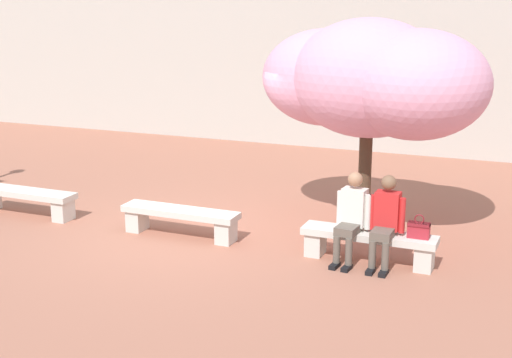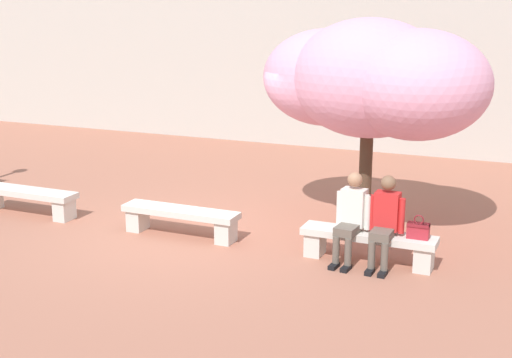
# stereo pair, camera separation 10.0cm
# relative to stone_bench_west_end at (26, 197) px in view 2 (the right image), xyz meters

# --- Properties ---
(ground_plane) EXTENTS (100.00, 100.00, 0.00)m
(ground_plane) POSITION_rel_stone_bench_west_end_xyz_m (3.00, 0.00, -0.31)
(ground_plane) COLOR #9E604C
(stone_bench_west_end) EXTENTS (1.92, 0.44, 0.45)m
(stone_bench_west_end) POSITION_rel_stone_bench_west_end_xyz_m (0.00, 0.00, 0.00)
(stone_bench_west_end) COLOR beige
(stone_bench_west_end) RESTS_ON ground
(stone_bench_near_west) EXTENTS (1.92, 0.44, 0.45)m
(stone_bench_near_west) POSITION_rel_stone_bench_west_end_xyz_m (3.00, 0.00, 0.00)
(stone_bench_near_west) COLOR beige
(stone_bench_near_west) RESTS_ON ground
(stone_bench_center) EXTENTS (1.92, 0.44, 0.45)m
(stone_bench_center) POSITION_rel_stone_bench_west_end_xyz_m (6.01, 0.00, 0.00)
(stone_bench_center) COLOR beige
(stone_bench_center) RESTS_ON ground
(person_seated_left) EXTENTS (0.51, 0.71, 1.29)m
(person_seated_left) POSITION_rel_stone_bench_west_end_xyz_m (5.76, -0.05, 0.39)
(person_seated_left) COLOR black
(person_seated_left) RESTS_ON ground
(person_seated_right) EXTENTS (0.51, 0.69, 1.29)m
(person_seated_right) POSITION_rel_stone_bench_west_end_xyz_m (6.24, -0.05, 0.39)
(person_seated_right) COLOR black
(person_seated_right) RESTS_ON ground
(handbag) EXTENTS (0.30, 0.15, 0.34)m
(handbag) POSITION_rel_stone_bench_west_end_xyz_m (6.70, -0.00, 0.27)
(handbag) COLOR #A3232D
(handbag) RESTS_ON stone_bench_center
(cherry_tree_main) EXTENTS (3.68, 2.39, 3.37)m
(cherry_tree_main) POSITION_rel_stone_bench_west_end_xyz_m (5.65, 1.53, 2.10)
(cherry_tree_main) COLOR #473323
(cherry_tree_main) RESTS_ON ground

